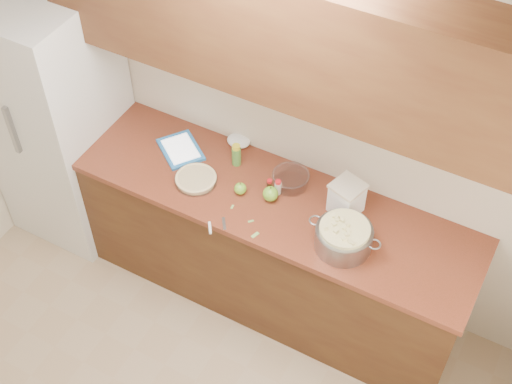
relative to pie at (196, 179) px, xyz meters
The scene contains 19 objects.
room_shell 1.47m from the pie, 75.20° to the right, with size 3.60×3.60×3.60m.
counter_run 0.61m from the pie, 14.88° to the left, with size 2.64×0.68×0.92m.
upper_cabinets 1.10m from the pie, 34.67° to the left, with size 2.60×0.34×0.70m, color brown.
fridge 1.08m from the pie, behind, with size 0.70×0.70×1.80m, color silver.
pie is the anchor object (origin of this frame).
colander 0.95m from the pie, ahead, with size 0.41×0.31×0.15m.
flour_canister 0.88m from the pie, 14.10° to the left, with size 0.21×0.21×0.20m.
tablet 0.28m from the pie, 141.39° to the left, with size 0.36×0.34×0.02m.
paring_knife 0.37m from the pie, 44.32° to the right, with size 0.11×0.15×0.02m.
lemon_bottle 0.28m from the pie, 60.88° to the left, with size 0.06×0.06×0.15m.
cinnamon_shaker 0.49m from the pie, 17.94° to the left, with size 0.04×0.04×0.10m.
vanilla_bottle 0.44m from the pie, 18.00° to the left, with size 0.03×0.03×0.10m.
mixing_bowl 0.55m from the pie, 26.66° to the left, with size 0.22×0.22×0.08m.
paper_towel 0.40m from the pie, 80.63° to the left, with size 0.15×0.12×0.06m, color white.
apple_left 0.28m from the pie, ahead, with size 0.07×0.07×0.08m.
apple_center 0.45m from the pie, 10.91° to the left, with size 0.09×0.09×0.10m.
peel_a 0.29m from the pie, 13.99° to the right, with size 0.03×0.01×0.00m, color #85B156.
peel_b 0.53m from the pie, 20.80° to the right, with size 0.05×0.02×0.00m, color #85B156.
peel_c 0.44m from the pie, 14.83° to the right, with size 0.03×0.01×0.00m, color #85B156.
Camera 1 is at (1.30, -0.96, 3.96)m, focal length 50.00 mm.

